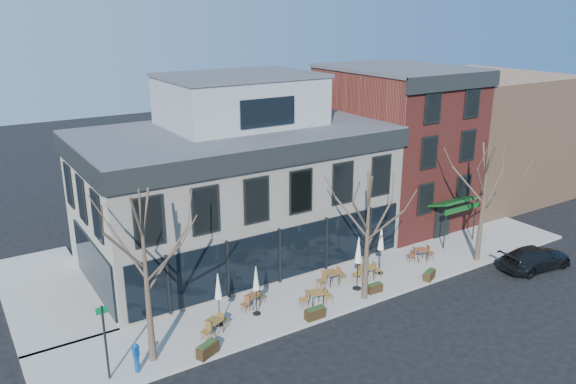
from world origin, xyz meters
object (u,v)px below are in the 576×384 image
parked_sedan (535,258)px  call_box (136,357)px  umbrella_0 (218,289)px  cafe_set_0 (215,325)px

parked_sedan → call_box: call_box is taller
umbrella_0 → parked_sedan: bearing=-12.6°
umbrella_0 → cafe_set_0: bearing=-132.1°
call_box → umbrella_0: size_ratio=0.51×
call_box → umbrella_0: (4.61, 1.53, 1.20)m
cafe_set_0 → call_box: bearing=-167.2°
call_box → umbrella_0: umbrella_0 is taller
call_box → cafe_set_0: (4.07, 0.92, -0.28)m
parked_sedan → cafe_set_0: size_ratio=2.75×
parked_sedan → umbrella_0: umbrella_0 is taller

